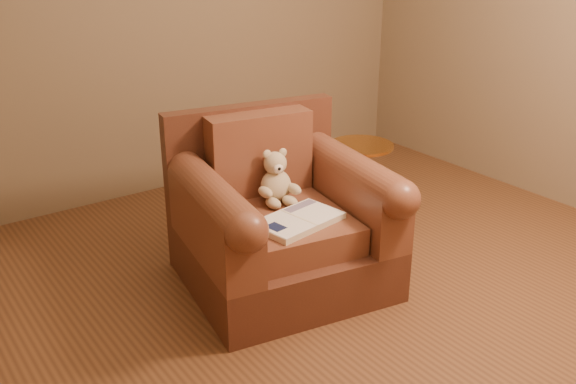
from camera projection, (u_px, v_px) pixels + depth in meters
floor at (356, 292)px, 3.47m from camera, size 4.00×4.00×0.00m
armchair at (279, 221)px, 3.48m from camera, size 1.16×1.11×0.91m
teddy_bear at (277, 182)px, 3.48m from camera, size 0.21×0.25×0.30m
guidebook at (298, 220)px, 3.25m from camera, size 0.48×0.33×0.04m
side_table at (360, 183)px, 4.12m from camera, size 0.40×0.40×0.57m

